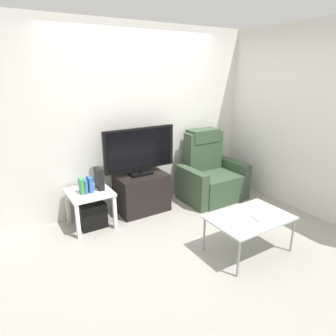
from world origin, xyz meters
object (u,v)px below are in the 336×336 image
object	(u,v)px
tv_stand	(142,192)
game_console	(99,179)
television	(140,150)
cell_phone	(257,218)
book_rightmost	(90,184)
coffee_table	(250,219)
subwoofer_box	(91,214)
recliner_armchair	(210,175)
book_middle	(85,186)
side_table	(90,197)
book_leftmost	(81,186)

from	to	relation	value
tv_stand	game_console	bearing A→B (deg)	-175.83
tv_stand	television	world-z (taller)	television
cell_phone	game_console	bearing A→B (deg)	142.50
book_rightmost	coffee_table	world-z (taller)	book_rightmost
subwoofer_box	recliner_armchair	bearing A→B (deg)	-2.88
recliner_armchair	cell_phone	bearing A→B (deg)	-108.25
book_middle	coffee_table	size ratio (longest dim) A/B	0.19
tv_stand	side_table	xyz separation A→B (m)	(-0.78, -0.06, 0.13)
television	subwoofer_box	world-z (taller)	television
television	coffee_table	world-z (taller)	television
television	book_rightmost	distance (m)	0.84
cell_phone	tv_stand	bearing A→B (deg)	124.62
television	side_table	distance (m)	0.93
coffee_table	book_leftmost	bearing A→B (deg)	133.56
tv_stand	television	size ratio (longest dim) A/B	0.67
television	cell_phone	size ratio (longest dim) A/B	7.08
book_rightmost	cell_phone	size ratio (longest dim) A/B	1.33
subwoofer_box	cell_phone	world-z (taller)	cell_phone
subwoofer_box	book_rightmost	xyz separation A→B (m)	(0.01, -0.02, 0.42)
recliner_armchair	book_middle	distance (m)	2.00
book_rightmost	book_leftmost	bearing A→B (deg)	180.00
television	book_rightmost	world-z (taller)	television
side_table	book_middle	world-z (taller)	book_middle
television	book_leftmost	distance (m)	0.94
recliner_armchair	book_leftmost	world-z (taller)	recliner_armchair
side_table	book_leftmost	bearing A→B (deg)	-168.69
cell_phone	side_table	bearing A→B (deg)	145.84
recliner_armchair	subwoofer_box	distance (m)	1.95
side_table	game_console	bearing A→B (deg)	3.95
subwoofer_box	book_rightmost	size ratio (longest dim) A/B	1.67
subwoofer_box	book_leftmost	size ratio (longest dim) A/B	1.71
book_leftmost	game_console	xyz separation A→B (m)	(0.24, 0.03, 0.04)
coffee_table	tv_stand	bearing A→B (deg)	109.00
side_table	book_leftmost	size ratio (longest dim) A/B	2.76
book_middle	cell_phone	xyz separation A→B (m)	(1.42, -1.56, -0.14)
television	book_middle	size ratio (longest dim) A/B	6.08
recliner_armchair	side_table	size ratio (longest dim) A/B	2.00
tv_stand	cell_phone	bearing A→B (deg)	-70.48
tv_stand	coffee_table	size ratio (longest dim) A/B	0.80
coffee_table	cell_phone	distance (m)	0.08
tv_stand	cell_phone	world-z (taller)	tv_stand
recliner_armchair	cell_phone	world-z (taller)	recliner_armchair
side_table	subwoofer_box	world-z (taller)	side_table
recliner_armchair	book_middle	world-z (taller)	recliner_armchair
book_rightmost	cell_phone	distance (m)	2.07
book_middle	cell_phone	bearing A→B (deg)	-47.76
subwoofer_box	game_console	bearing A→B (deg)	3.95
coffee_table	television	bearing A→B (deg)	108.79
book_rightmost	recliner_armchair	bearing A→B (deg)	-2.30
book_middle	side_table	bearing A→B (deg)	19.90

